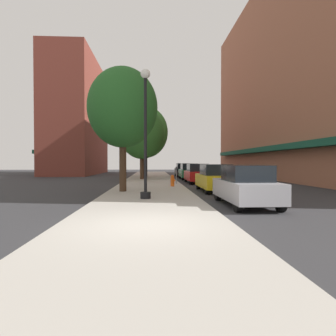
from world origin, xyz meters
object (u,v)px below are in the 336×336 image
(lamppost, at_px, (145,131))
(car_black, at_px, (183,170))
(fire_hydrant, at_px, (172,181))
(car_green, at_px, (189,172))
(tree_mid, at_px, (146,132))
(car_silver, at_px, (245,186))
(car_red, at_px, (197,174))
(parking_meter_near, at_px, (176,173))
(tree_near, at_px, (142,133))
(car_yellow, at_px, (215,178))
(tree_far, at_px, (123,108))

(lamppost, xyz_separation_m, car_black, (4.13, 22.91, -2.39))
(fire_hydrant, relative_size, car_green, 0.18)
(tree_mid, bearing_deg, car_green, -37.63)
(fire_hydrant, bearing_deg, car_green, 76.72)
(car_black, bearing_deg, car_silver, -88.96)
(car_red, bearing_deg, parking_meter_near, -132.92)
(car_silver, relative_size, car_black, 1.00)
(tree_near, bearing_deg, car_black, 56.62)
(lamppost, bearing_deg, fire_hydrant, 75.74)
(car_yellow, distance_m, car_black, 18.73)
(lamppost, distance_m, parking_meter_near, 9.72)
(tree_mid, relative_size, car_silver, 1.89)
(fire_hydrant, xyz_separation_m, car_silver, (2.43, -8.28, 0.29))
(fire_hydrant, bearing_deg, tree_mid, 98.90)
(tree_mid, bearing_deg, fire_hydrant, -81.10)
(parking_meter_near, distance_m, car_yellow, 5.38)
(lamppost, xyz_separation_m, car_yellow, (4.13, 4.18, -2.39))
(fire_hydrant, height_order, tree_near, tree_near)
(parking_meter_near, distance_m, car_black, 13.85)
(car_silver, bearing_deg, parking_meter_near, 101.91)
(lamppost, bearing_deg, tree_near, 92.64)
(tree_near, xyz_separation_m, car_green, (4.85, 1.43, -3.82))
(car_silver, xyz_separation_m, car_black, (0.00, 24.50, 0.00))
(tree_mid, height_order, car_red, tree_mid)
(car_silver, xyz_separation_m, car_red, (0.00, 12.89, 0.00))
(car_red, bearing_deg, car_green, 89.86)
(tree_near, bearing_deg, fire_hydrant, -74.72)
(tree_near, relative_size, car_black, 1.64)
(tree_far, distance_m, car_silver, 8.47)
(parking_meter_near, xyz_separation_m, car_yellow, (1.95, -5.02, -0.14))
(fire_hydrant, distance_m, tree_near, 10.06)
(tree_near, height_order, car_green, tree_near)
(tree_near, distance_m, tree_far, 12.17)
(tree_mid, xyz_separation_m, car_yellow, (4.59, -16.35, -4.44))
(tree_far, bearing_deg, car_red, 55.16)
(parking_meter_near, height_order, tree_far, tree_far)
(fire_hydrant, relative_size, car_black, 0.18)
(car_silver, bearing_deg, car_yellow, 91.67)
(lamppost, relative_size, tree_mid, 0.73)
(parking_meter_near, distance_m, car_green, 8.03)
(parking_meter_near, bearing_deg, car_silver, -79.75)
(parking_meter_near, height_order, car_yellow, car_yellow)
(car_green, bearing_deg, tree_far, -112.23)
(tree_near, bearing_deg, tree_far, -93.07)
(lamppost, relative_size, tree_near, 0.84)
(tree_far, bearing_deg, fire_hydrant, 47.00)
(tree_mid, height_order, car_green, tree_mid)
(lamppost, relative_size, car_black, 1.37)
(parking_meter_near, height_order, car_black, car_black)
(tree_near, relative_size, car_silver, 1.64)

